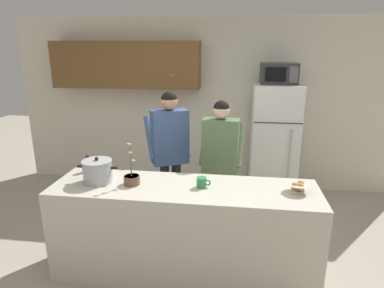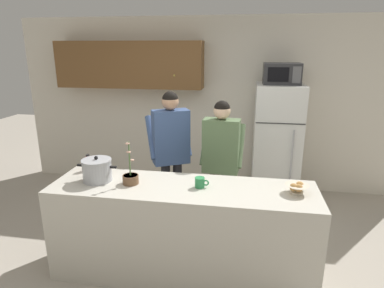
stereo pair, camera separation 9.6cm
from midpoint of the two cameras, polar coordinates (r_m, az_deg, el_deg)
ground_plane at (r=3.53m, az=-2.13°, el=-21.18°), size 14.00×14.00×0.00m
back_wall_unit at (r=5.11m, az=-0.82°, el=8.27°), size 6.00×0.48×2.60m
kitchen_island at (r=3.27m, az=-2.21°, el=-14.79°), size 2.47×0.68×0.92m
refrigerator at (r=4.81m, az=13.38°, el=0.11°), size 0.64×0.68×1.68m
microwave at (r=4.62m, az=14.22°, el=11.78°), size 0.48×0.37×0.28m
person_near_pot at (r=3.93m, az=-4.57°, el=-0.01°), size 0.62×0.58×1.67m
person_by_sink at (r=3.77m, az=4.22°, el=-1.61°), size 0.51×0.44×1.60m
cooking_pot at (r=3.26m, az=-16.86°, el=-4.52°), size 0.39×0.28×0.25m
coffee_mug at (r=3.03m, az=0.81°, el=-6.67°), size 0.13×0.09×0.10m
bread_bowl at (r=3.06m, az=17.07°, el=-7.08°), size 0.21×0.21×0.10m
bottle_near_edge at (r=3.57m, az=-18.34°, el=-3.24°), size 0.07×0.07×0.17m
potted_orchid at (r=3.14m, az=-11.26°, el=-5.87°), size 0.15×0.15×0.41m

